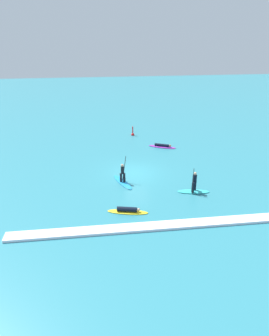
{
  "coord_description": "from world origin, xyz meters",
  "views": [
    {
      "loc": [
        -3.07,
        -24.57,
        11.98
      ],
      "look_at": [
        0.0,
        0.0,
        0.5
      ],
      "focal_mm": 32.36,
      "sensor_mm": 36.0,
      "label": 1
    }
  ],
  "objects_px": {
    "surfer_on_blue_board": "(123,179)",
    "surfer_on_purple_board": "(162,146)",
    "marker_buoy": "(133,134)",
    "surfer_on_teal_board": "(194,187)",
    "surfer_on_yellow_board": "(128,210)"
  },
  "relations": [
    {
      "from": "surfer_on_blue_board",
      "to": "surfer_on_purple_board",
      "type": "distance_m",
      "value": 9.37
    },
    {
      "from": "marker_buoy",
      "to": "surfer_on_blue_board",
      "type": "bearing_deg",
      "value": -100.72
    },
    {
      "from": "surfer_on_teal_board",
      "to": "surfer_on_yellow_board",
      "type": "xyz_separation_m",
      "value": [
        -5.55,
        -2.27,
        -0.3
      ]
    },
    {
      "from": "surfer_on_teal_board",
      "to": "marker_buoy",
      "type": "height_order",
      "value": "surfer_on_teal_board"
    },
    {
      "from": "surfer_on_blue_board",
      "to": "surfer_on_yellow_board",
      "type": "bearing_deg",
      "value": 157.19
    },
    {
      "from": "surfer_on_teal_board",
      "to": "surfer_on_yellow_board",
      "type": "relative_size",
      "value": 0.87
    },
    {
      "from": "surfer_on_yellow_board",
      "to": "marker_buoy",
      "type": "distance_m",
      "value": 17.1
    },
    {
      "from": "surfer_on_blue_board",
      "to": "surfer_on_yellow_board",
      "type": "xyz_separation_m",
      "value": [
        -0.05,
        -4.62,
        -0.22
      ]
    },
    {
      "from": "marker_buoy",
      "to": "surfer_on_purple_board",
      "type": "bearing_deg",
      "value": -58.14
    },
    {
      "from": "surfer_on_purple_board",
      "to": "marker_buoy",
      "type": "height_order",
      "value": "marker_buoy"
    },
    {
      "from": "surfer_on_blue_board",
      "to": "marker_buoy",
      "type": "height_order",
      "value": "surfer_on_blue_board"
    },
    {
      "from": "surfer_on_yellow_board",
      "to": "surfer_on_purple_board",
      "type": "xyz_separation_m",
      "value": [
        5.16,
        12.48,
        -0.03
      ]
    },
    {
      "from": "surfer_on_purple_board",
      "to": "marker_buoy",
      "type": "relative_size",
      "value": 2.54
    },
    {
      "from": "surfer_on_teal_board",
      "to": "surfer_on_blue_board",
      "type": "relative_size",
      "value": 0.86
    },
    {
      "from": "surfer_on_yellow_board",
      "to": "surfer_on_purple_board",
      "type": "height_order",
      "value": "surfer_on_yellow_board"
    }
  ]
}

